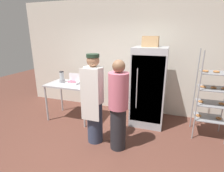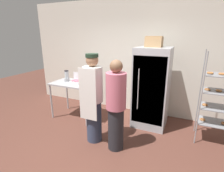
# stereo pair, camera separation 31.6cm
# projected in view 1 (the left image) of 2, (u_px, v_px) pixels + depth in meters

# --- Properties ---
(ground_plane) EXTENTS (14.00, 14.00, 0.00)m
(ground_plane) POSITION_uv_depth(u_px,v_px,m) (98.00, 155.00, 3.13)
(ground_plane) COLOR brown
(back_wall) EXTENTS (6.40, 0.12, 2.98)m
(back_wall) POSITION_uv_depth(u_px,v_px,m) (129.00, 57.00, 4.70)
(back_wall) COLOR silver
(back_wall) RESTS_ON ground_plane
(refrigerator) EXTENTS (0.75, 0.78, 1.82)m
(refrigerator) POSITION_uv_depth(u_px,v_px,m) (149.00, 87.00, 4.07)
(refrigerator) COLOR #ADAFB5
(refrigerator) RESTS_ON ground_plane
(baking_rack) EXTENTS (0.61, 0.52, 1.81)m
(baking_rack) POSITION_uv_depth(u_px,v_px,m) (212.00, 95.00, 3.51)
(baking_rack) COLOR #93969B
(baking_rack) RESTS_ON ground_plane
(prep_counter) EXTENTS (1.11, 0.71, 0.92)m
(prep_counter) POSITION_uv_depth(u_px,v_px,m) (71.00, 88.00, 4.30)
(prep_counter) COLOR #ADAFB5
(prep_counter) RESTS_ON ground_plane
(donut_box) EXTENTS (0.30, 0.20, 0.25)m
(donut_box) POSITION_uv_depth(u_px,v_px,m) (73.00, 82.00, 4.24)
(donut_box) COLOR white
(donut_box) RESTS_ON prep_counter
(blender_pitcher) EXTENTS (0.13, 0.13, 0.28)m
(blender_pitcher) POSITION_uv_depth(u_px,v_px,m) (62.00, 77.00, 4.36)
(blender_pitcher) COLOR #99999E
(blender_pitcher) RESTS_ON prep_counter
(cardboard_storage_box) EXTENTS (0.36, 0.29, 0.23)m
(cardboard_storage_box) POSITION_uv_depth(u_px,v_px,m) (151.00, 42.00, 3.86)
(cardboard_storage_box) COLOR tan
(cardboard_storage_box) RESTS_ON refrigerator
(person_baker) EXTENTS (0.37, 0.39, 1.75)m
(person_baker) POSITION_uv_depth(u_px,v_px,m) (94.00, 99.00, 3.31)
(person_baker) COLOR #333D56
(person_baker) RESTS_ON ground_plane
(person_customer) EXTENTS (0.36, 0.36, 1.68)m
(person_customer) POSITION_uv_depth(u_px,v_px,m) (118.00, 106.00, 3.11)
(person_customer) COLOR #232328
(person_customer) RESTS_ON ground_plane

